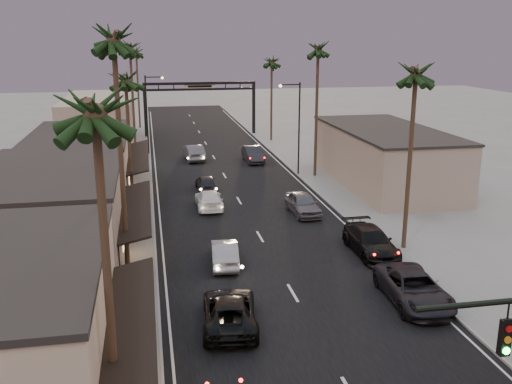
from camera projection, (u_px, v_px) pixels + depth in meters
name	position (u px, v px, depth m)	size (l,w,h in m)	color
ground	(234.00, 191.00, 50.19)	(200.00, 200.00, 0.00)	slate
road	(226.00, 178.00, 54.92)	(14.00, 120.00, 0.02)	black
sidewalk_left	(127.00, 166.00, 59.83)	(5.00, 92.00, 0.12)	slate
sidewalk_right	(302.00, 159.00, 63.26)	(5.00, 92.00, 0.12)	slate
storefront_mid	(52.00, 218.00, 33.85)	(8.00, 14.00, 5.50)	gray
storefront_far	(81.00, 165.00, 49.07)	(8.00, 16.00, 5.00)	beige
storefront_dist	(100.00, 121.00, 70.74)	(8.00, 20.00, 6.00)	gray
building_right	(385.00, 158.00, 52.05)	(8.00, 18.00, 5.00)	gray
arch	(200.00, 95.00, 77.15)	(15.20, 0.40, 7.27)	black
streetlight_right	(296.00, 121.00, 54.77)	(2.13, 0.30, 9.00)	black
streetlight_left	(149.00, 108.00, 64.59)	(2.13, 0.30, 9.00)	black
palm_la	(94.00, 99.00, 16.24)	(3.20, 3.20, 13.20)	#38281C
palm_lb	(113.00, 32.00, 28.05)	(3.20, 3.20, 15.20)	#38281C
palm_lc	(125.00, 74.00, 42.08)	(3.20, 3.20, 12.20)	#38281C
palm_ld	(130.00, 44.00, 59.58)	(3.20, 3.20, 14.20)	#38281C
palm_ra	(417.00, 67.00, 33.56)	(3.20, 3.20, 13.20)	#38281C
palm_rb	(318.00, 45.00, 52.26)	(3.20, 3.20, 14.20)	#38281C
palm_rc	(272.00, 59.00, 71.72)	(3.20, 3.20, 12.20)	#38281C
palm_far	(136.00, 49.00, 81.68)	(3.20, 3.20, 13.20)	#38281C
oncoming_pickup	(230.00, 311.00, 26.71)	(2.47, 5.35, 1.49)	black
oncoming_silver	(225.00, 253.00, 33.94)	(1.52, 4.35, 1.43)	gray
oncoming_white	(209.00, 199.00, 45.16)	(2.00, 4.92, 1.43)	silver
oncoming_dgrey	(206.00, 183.00, 50.44)	(1.62, 4.03, 1.37)	black
oncoming_grey_far	(194.00, 152.00, 62.67)	(1.82, 5.23, 1.72)	#4F4E53
curbside_near	(414.00, 288.00, 29.02)	(2.65, 5.76, 1.60)	black
curbside_black	(371.00, 241.00, 35.62)	(2.28, 5.61, 1.63)	black
curbside_grey	(303.00, 204.00, 43.64)	(1.91, 4.76, 1.62)	#55555B
curbside_far	(253.00, 154.00, 61.83)	(1.76, 5.05, 1.66)	black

